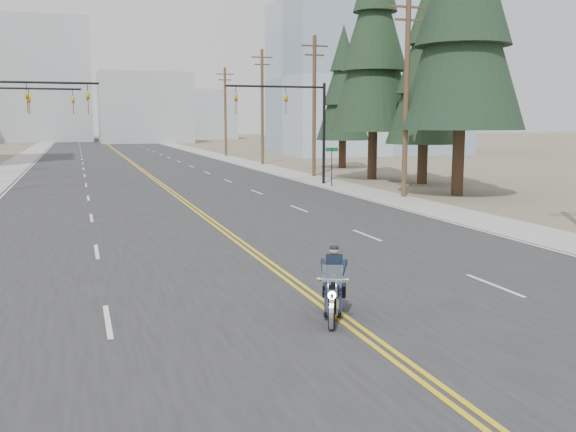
% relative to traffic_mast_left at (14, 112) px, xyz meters
% --- Properties ---
extents(ground_plane, '(400.00, 400.00, 0.00)m').
position_rel_traffic_mast_left_xyz_m(ground_plane, '(8.98, -32.00, -4.94)').
color(ground_plane, '#776D56').
rests_on(ground_plane, ground).
extents(road, '(20.00, 200.00, 0.01)m').
position_rel_traffic_mast_left_xyz_m(road, '(8.98, 38.00, -4.93)').
color(road, '#303033').
rests_on(road, ground).
extents(sidewalk_left, '(3.00, 200.00, 0.01)m').
position_rel_traffic_mast_left_xyz_m(sidewalk_left, '(-2.52, 38.00, -4.93)').
color(sidewalk_left, '#A5A5A0').
rests_on(sidewalk_left, ground).
extents(sidewalk_right, '(3.00, 200.00, 0.01)m').
position_rel_traffic_mast_left_xyz_m(sidewalk_right, '(20.48, 38.00, -4.93)').
color(sidewalk_right, '#A5A5A0').
rests_on(sidewalk_right, ground).
extents(traffic_mast_left, '(7.10, 0.26, 7.00)m').
position_rel_traffic_mast_left_xyz_m(traffic_mast_left, '(0.00, 0.00, 0.00)').
color(traffic_mast_left, black).
rests_on(traffic_mast_left, ground).
extents(traffic_mast_right, '(7.10, 0.26, 7.00)m').
position_rel_traffic_mast_left_xyz_m(traffic_mast_right, '(17.95, 0.00, 0.00)').
color(traffic_mast_right, black).
rests_on(traffic_mast_right, ground).
extents(traffic_mast_far, '(6.10, 0.26, 7.00)m').
position_rel_traffic_mast_left_xyz_m(traffic_mast_far, '(-0.33, 8.00, -0.06)').
color(traffic_mast_far, black).
rests_on(traffic_mast_far, ground).
extents(street_sign, '(0.90, 0.06, 2.62)m').
position_rel_traffic_mast_left_xyz_m(street_sign, '(19.78, -2.00, -3.13)').
color(street_sign, black).
rests_on(street_sign, ground).
extents(utility_pole_b, '(2.20, 0.30, 11.50)m').
position_rel_traffic_mast_left_xyz_m(utility_pole_b, '(21.48, -9.00, 1.05)').
color(utility_pole_b, brown).
rests_on(utility_pole_b, ground).
extents(utility_pole_c, '(2.20, 0.30, 11.00)m').
position_rel_traffic_mast_left_xyz_m(utility_pole_c, '(21.48, 6.00, 0.79)').
color(utility_pole_c, brown).
rests_on(utility_pole_c, ground).
extents(utility_pole_d, '(2.20, 0.30, 11.50)m').
position_rel_traffic_mast_left_xyz_m(utility_pole_d, '(21.48, 21.00, 1.05)').
color(utility_pole_d, brown).
rests_on(utility_pole_d, ground).
extents(utility_pole_e, '(2.20, 0.30, 11.00)m').
position_rel_traffic_mast_left_xyz_m(utility_pole_e, '(21.48, 38.00, 0.79)').
color(utility_pole_e, brown).
rests_on(utility_pole_e, ground).
extents(glass_building, '(24.00, 16.00, 20.00)m').
position_rel_traffic_mast_left_xyz_m(glass_building, '(40.98, 38.00, 5.06)').
color(glass_building, '#9EB5CC').
rests_on(glass_building, ground).
extents(haze_bldg_b, '(18.00, 14.00, 14.00)m').
position_rel_traffic_mast_left_xyz_m(haze_bldg_b, '(16.98, 93.00, 2.06)').
color(haze_bldg_b, '#ADB2B7').
rests_on(haze_bldg_b, ground).
extents(haze_bldg_c, '(16.00, 12.00, 18.00)m').
position_rel_traffic_mast_left_xyz_m(haze_bldg_c, '(48.98, 78.00, 4.06)').
color(haze_bldg_c, '#B7BCC6').
rests_on(haze_bldg_c, ground).
extents(haze_bldg_d, '(20.00, 15.00, 26.00)m').
position_rel_traffic_mast_left_xyz_m(haze_bldg_d, '(-3.02, 108.00, 8.06)').
color(haze_bldg_d, '#ADB2B7').
rests_on(haze_bldg_d, ground).
extents(haze_bldg_e, '(14.00, 14.00, 12.00)m').
position_rel_traffic_mast_left_xyz_m(haze_bldg_e, '(33.98, 118.00, 1.06)').
color(haze_bldg_e, '#B7BCC6').
rests_on(haze_bldg_e, ground).
extents(motorcyclist, '(1.68, 2.27, 1.63)m').
position_rel_traffic_mast_left_xyz_m(motorcyclist, '(8.79, -29.30, -4.12)').
color(motorcyclist, black).
rests_on(motorcyclist, ground).
extents(conifer_near, '(7.36, 7.36, 19.48)m').
position_rel_traffic_mast_left_xyz_m(conifer_near, '(24.89, -9.25, 6.25)').
color(conifer_near, '#382619').
rests_on(conifer_near, ground).
extents(conifer_mid, '(5.29, 5.29, 14.10)m').
position_rel_traffic_mast_left_xyz_m(conifer_mid, '(26.60, -2.16, 3.16)').
color(conifer_mid, '#382619').
rests_on(conifer_mid, ground).
extents(conifer_tall, '(6.53, 6.53, 18.13)m').
position_rel_traffic_mast_left_xyz_m(conifer_tall, '(24.79, 2.19, 5.48)').
color(conifer_tall, '#382619').
rests_on(conifer_tall, ground).
extents(conifer_far, '(4.92, 4.92, 13.19)m').
position_rel_traffic_mast_left_xyz_m(conifer_far, '(27.25, 13.80, 2.63)').
color(conifer_far, '#382619').
rests_on(conifer_far, ground).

